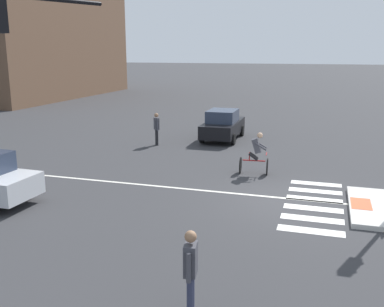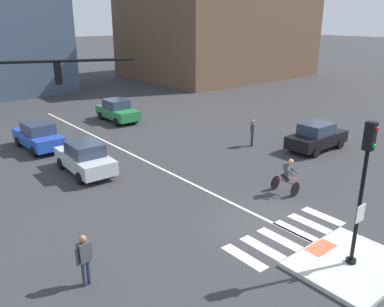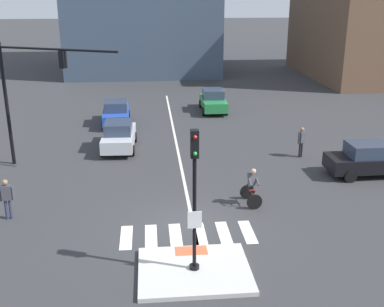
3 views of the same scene
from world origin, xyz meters
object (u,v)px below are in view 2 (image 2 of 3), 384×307
Objects in this scene: signal_pole at (363,182)px; pedestrian_at_curb_left at (84,256)px; car_black_cross_right at (317,137)px; car_silver_westbound_far at (85,158)px; traffic_light_mast at (2,112)px; cyclist at (287,175)px; car_green_eastbound_distant at (117,110)px; pedestrian_waiting_far_side at (252,131)px; car_blue_westbound_distant at (38,136)px.

signal_pole is 2.77× the size of pedestrian_at_curb_left.
car_black_cross_right is 13.40m from car_silver_westbound_far.
traffic_light_mast is 3.73× the size of cyclist.
signal_pole is 0.74× the size of traffic_light_mast.
signal_pole is 12.72m from traffic_light_mast.
car_silver_westbound_far is at bearing 31.02° from traffic_light_mast.
car_silver_westbound_far is 10.00m from cyclist.
car_black_cross_right is at bearing 11.19° from pedestrian_at_curb_left.
traffic_light_mast is 1.52× the size of car_green_eastbound_distant.
pedestrian_waiting_far_side is (13.81, 6.13, 0.00)m from pedestrian_at_curb_left.
pedestrian_at_curb_left is at bearing -114.85° from car_silver_westbound_far.
car_blue_westbound_distant is 14.28m from pedestrian_at_curb_left.
car_silver_westbound_far is at bearing 126.37° from cyclist.
car_silver_westbound_far is 2.49× the size of pedestrian_at_curb_left.
cyclist is 9.85m from pedestrian_at_curb_left.
cyclist reaches higher than car_green_eastbound_distant.
car_green_eastbound_distant is 19.89m from pedestrian_at_curb_left.
car_blue_westbound_distant is 12.94m from pedestrian_waiting_far_side.
car_green_eastbound_distant and car_silver_westbound_far have the same top height.
pedestrian_at_curb_left is (-9.84, -0.38, 0.11)m from cyclist.
cyclist is at bearing -124.62° from pedestrian_waiting_far_side.
car_green_eastbound_distant is 2.46× the size of cyclist.
cyclist is at bearing 59.20° from signal_pole.
car_silver_westbound_far is at bearing 157.07° from car_black_cross_right.
cyclist is (6.40, -13.48, 0.06)m from car_blue_westbound_distant.
signal_pole is 12.78m from pedestrian_waiting_far_side.
pedestrian_waiting_far_side is (9.90, -2.31, 0.17)m from car_silver_westbound_far.
car_black_cross_right is at bearing -39.71° from car_blue_westbound_distant.
pedestrian_waiting_far_side is at bearing -72.83° from car_green_eastbound_distant.
car_blue_westbound_distant is (-3.51, 18.33, -2.12)m from signal_pole.
signal_pole is 1.12× the size of car_green_eastbound_distant.
car_green_eastbound_distant is at bearing 107.17° from pedestrian_waiting_far_side.
car_silver_westbound_far is at bearing -127.78° from car_green_eastbound_distant.
car_black_cross_right and car_silver_westbound_far have the same top height.
traffic_light_mast is 1.52× the size of car_black_cross_right.
cyclist is at bearing 2.22° from pedestrian_at_curb_left.
signal_pole reaches higher than pedestrian_at_curb_left.
signal_pole is 1.11× the size of car_blue_westbound_distant.
cyclist is (-0.64, -16.53, 0.06)m from car_green_eastbound_distant.
pedestrian_at_curb_left is at bearing -121.78° from car_green_eastbound_distant.
signal_pole is at bearing -120.80° from cyclist.
car_black_cross_right is 1.00× the size of car_green_eastbound_distant.
car_silver_westbound_far is (-12.34, 5.22, 0.00)m from car_black_cross_right.
traffic_light_mast reaches higher than pedestrian_at_curb_left.
traffic_light_mast is 17.05m from car_black_cross_right.
car_silver_westbound_far is (-3.04, 12.91, -2.12)m from signal_pole.
pedestrian_at_curb_left is at bearing -87.85° from traffic_light_mast.
traffic_light_mast is at bearing -148.98° from car_silver_westbound_far.
car_black_cross_right is 0.99× the size of car_blue_westbound_distant.
traffic_light_mast is 3.75× the size of pedestrian_waiting_far_side.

